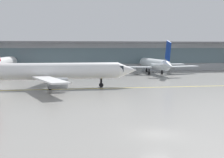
% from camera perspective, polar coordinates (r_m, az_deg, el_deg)
% --- Properties ---
extents(ground_plane, '(400.00, 400.00, 0.00)m').
position_cam_1_polar(ground_plane, '(30.46, 7.57, -9.29)').
color(ground_plane, gray).
extents(taxiway_centreline_stripe, '(110.00, 0.63, 0.01)m').
position_cam_1_polar(taxiway_centreline_stripe, '(62.35, -8.82, -1.74)').
color(taxiway_centreline_stripe, yellow).
rests_on(taxiway_centreline_stripe, ground_plane).
extents(terminal_concourse, '(220.14, 11.00, 9.60)m').
position_cam_1_polar(terminal_concourse, '(110.59, -5.38, 3.95)').
color(terminal_concourse, '#B2B7BC').
rests_on(terminal_concourse, ground_plane).
extents(gate_airplane_1, '(30.75, 33.23, 11.00)m').
position_cam_1_polar(gate_airplane_1, '(92.97, -18.36, 2.43)').
color(gate_airplane_1, white).
rests_on(gate_airplane_1, ground_plane).
extents(gate_airplane_2, '(26.75, 28.70, 9.53)m').
position_cam_1_polar(gate_airplane_2, '(97.99, 7.22, 2.54)').
color(gate_airplane_2, white).
rests_on(gate_airplane_2, ground_plane).
extents(taxiing_regional_jet, '(31.40, 29.30, 10.43)m').
position_cam_1_polar(taxiing_regional_jet, '(64.03, -9.26, 1.25)').
color(taxiing_regional_jet, white).
rests_on(taxiing_regional_jet, ground_plane).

